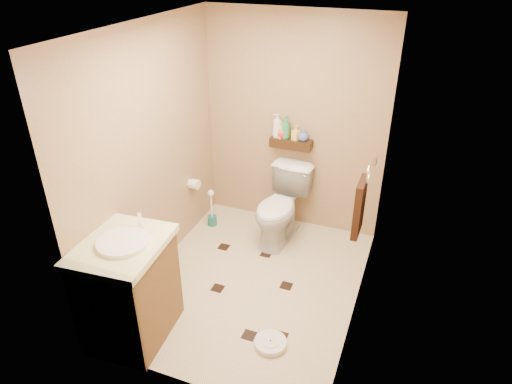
% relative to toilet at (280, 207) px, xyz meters
% --- Properties ---
extents(ground, '(2.50, 2.50, 0.00)m').
position_rel_toilet_xyz_m(ground, '(-0.01, -0.83, -0.41)').
color(ground, beige).
rests_on(ground, ground).
extents(wall_back, '(2.00, 0.04, 2.40)m').
position_rel_toilet_xyz_m(wall_back, '(-0.01, 0.42, 0.79)').
color(wall_back, '#A87D60').
rests_on(wall_back, ground).
extents(wall_front, '(2.00, 0.04, 2.40)m').
position_rel_toilet_xyz_m(wall_front, '(-0.01, -2.08, 0.79)').
color(wall_front, '#A87D60').
rests_on(wall_front, ground).
extents(wall_left, '(0.04, 2.50, 2.40)m').
position_rel_toilet_xyz_m(wall_left, '(-1.01, -0.83, 0.79)').
color(wall_left, '#A87D60').
rests_on(wall_left, ground).
extents(wall_right, '(0.04, 2.50, 2.40)m').
position_rel_toilet_xyz_m(wall_right, '(0.99, -0.83, 0.79)').
color(wall_right, '#A87D60').
rests_on(wall_right, ground).
extents(ceiling, '(2.00, 2.50, 0.02)m').
position_rel_toilet_xyz_m(ceiling, '(-0.01, -0.83, 1.99)').
color(ceiling, silver).
rests_on(ceiling, wall_back).
extents(wall_shelf, '(0.46, 0.14, 0.10)m').
position_rel_toilet_xyz_m(wall_shelf, '(-0.01, 0.34, 0.61)').
color(wall_shelf, '#321F0D').
rests_on(wall_shelf, wall_back).
extents(floor_accents, '(1.10, 1.24, 0.01)m').
position_rel_toilet_xyz_m(floor_accents, '(0.03, -0.90, -0.40)').
color(floor_accents, black).
rests_on(floor_accents, ground).
extents(toilet, '(0.53, 0.84, 0.81)m').
position_rel_toilet_xyz_m(toilet, '(0.00, 0.00, 0.00)').
color(toilet, white).
rests_on(toilet, ground).
extents(vanity, '(0.68, 0.80, 1.07)m').
position_rel_toilet_xyz_m(vanity, '(-0.71, -1.78, 0.07)').
color(vanity, brown).
rests_on(vanity, ground).
extents(bathroom_scale, '(0.34, 0.34, 0.05)m').
position_rel_toilet_xyz_m(bathroom_scale, '(0.43, -1.51, -0.38)').
color(bathroom_scale, white).
rests_on(bathroom_scale, ground).
extents(toilet_brush, '(0.11, 0.11, 0.47)m').
position_rel_toilet_xyz_m(toilet_brush, '(-0.83, -0.03, -0.24)').
color(toilet_brush, '#1A6862').
rests_on(toilet_brush, ground).
extents(towel_ring, '(0.12, 0.30, 0.76)m').
position_rel_toilet_xyz_m(towel_ring, '(0.91, -0.58, 0.54)').
color(towel_ring, silver).
rests_on(towel_ring, wall_right).
extents(toilet_paper, '(0.12, 0.11, 0.12)m').
position_rel_toilet_xyz_m(toilet_paper, '(-0.95, -0.18, 0.19)').
color(toilet_paper, white).
rests_on(toilet_paper, wall_left).
extents(bottle_a, '(0.13, 0.13, 0.27)m').
position_rel_toilet_xyz_m(bottle_a, '(-0.17, 0.34, 0.80)').
color(bottle_a, silver).
rests_on(bottle_a, wall_shelf).
extents(bottle_b, '(0.12, 0.12, 0.18)m').
position_rel_toilet_xyz_m(bottle_b, '(-0.12, 0.34, 0.75)').
color(bottle_b, yellow).
rests_on(bottle_b, wall_shelf).
extents(bottle_c, '(0.16, 0.16, 0.16)m').
position_rel_toilet_xyz_m(bottle_c, '(-0.11, 0.34, 0.74)').
color(bottle_c, '#F01C3C').
rests_on(bottle_c, wall_shelf).
extents(bottle_d, '(0.13, 0.13, 0.25)m').
position_rel_toilet_xyz_m(bottle_d, '(-0.08, 0.34, 0.79)').
color(bottle_d, '#2E8B50').
rests_on(bottle_d, wall_shelf).
extents(bottle_e, '(0.09, 0.09, 0.16)m').
position_rel_toilet_xyz_m(bottle_e, '(0.04, 0.34, 0.74)').
color(bottle_e, '#FBD553').
rests_on(bottle_e, wall_shelf).
extents(bottle_f, '(0.15, 0.15, 0.13)m').
position_rel_toilet_xyz_m(bottle_f, '(0.13, 0.34, 0.73)').
color(bottle_f, '#4D64C1').
rests_on(bottle_f, wall_shelf).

